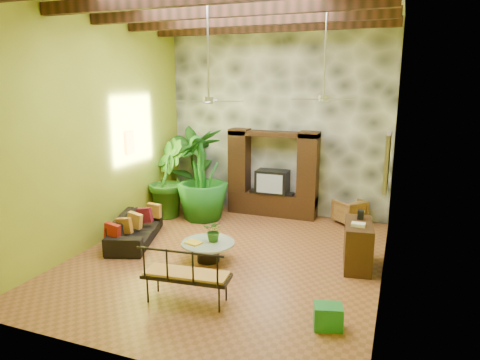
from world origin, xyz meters
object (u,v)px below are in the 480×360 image
at_px(tall_plant_b, 166,178).
at_px(side_console, 358,245).
at_px(entertainment_center, 273,180).
at_px(green_bin, 328,317).
at_px(tall_plant_a, 193,167).
at_px(coffee_table, 208,249).
at_px(ceiling_fan_back, 324,88).
at_px(iron_bench, 184,273).
at_px(ceiling_fan_front, 209,89).
at_px(sofa, 135,229).
at_px(tall_plant_c, 202,175).
at_px(wicker_armchair, 349,211).

height_order(tall_plant_b, side_console, tall_plant_b).
height_order(entertainment_center, green_bin, entertainment_center).
xyz_separation_m(tall_plant_a, coffee_table, (2.03, -3.38, -0.89)).
height_order(entertainment_center, ceiling_fan_back, ceiling_fan_back).
xyz_separation_m(tall_plant_b, green_bin, (4.96, -3.91, -0.85)).
relative_size(ceiling_fan_back, iron_bench, 1.26).
bearing_deg(tall_plant_a, ceiling_fan_front, -58.37).
relative_size(entertainment_center, ceiling_fan_front, 1.29).
bearing_deg(tall_plant_b, coffee_table, -45.53).
height_order(ceiling_fan_front, side_console, ceiling_fan_front).
relative_size(sofa, tall_plant_a, 0.88).
height_order(sofa, tall_plant_b, tall_plant_b).
xyz_separation_m(sofa, tall_plant_a, (-0.04, 2.98, 0.85)).
relative_size(tall_plant_a, green_bin, 5.61).
bearing_deg(tall_plant_a, side_console, -28.08).
height_order(ceiling_fan_back, tall_plant_a, ceiling_fan_back).
xyz_separation_m(ceiling_fan_front, tall_plant_c, (-1.39, 2.53, -2.21)).
bearing_deg(side_console, sofa, 176.54).
xyz_separation_m(tall_plant_c, green_bin, (3.94, -4.00, -1.01)).
bearing_deg(wicker_armchair, side_console, 50.54).
bearing_deg(wicker_armchair, tall_plant_c, -33.89).
bearing_deg(ceiling_fan_front, green_bin, -30.03).
bearing_deg(wicker_armchair, iron_bench, 19.35).
bearing_deg(tall_plant_a, entertainment_center, 1.50).
relative_size(ceiling_fan_front, tall_plant_c, 0.78).
xyz_separation_m(entertainment_center, wicker_armchair, (2.05, 0.00, -0.65)).
distance_m(tall_plant_b, tall_plant_c, 1.04).
relative_size(entertainment_center, iron_bench, 1.62).
bearing_deg(coffee_table, sofa, 168.66).
height_order(tall_plant_b, green_bin, tall_plant_b).
bearing_deg(tall_plant_b, wicker_armchair, 13.28).
distance_m(tall_plant_a, side_console, 5.55).
relative_size(ceiling_fan_front, iron_bench, 1.26).
bearing_deg(tall_plant_c, tall_plant_a, 128.25).
relative_size(ceiling_fan_front, green_bin, 4.54).
xyz_separation_m(ceiling_fan_back, green_bin, (0.75, -3.07, -3.22)).
bearing_deg(wicker_armchair, ceiling_fan_front, 8.13).
bearing_deg(ceiling_fan_front, wicker_armchair, 57.59).
relative_size(tall_plant_a, side_console, 2.06).
bearing_deg(iron_bench, coffee_table, 96.31).
relative_size(ceiling_fan_back, green_bin, 4.54).
bearing_deg(ceiling_fan_back, tall_plant_b, 168.71).
height_order(wicker_armchair, iron_bench, iron_bench).
distance_m(sofa, coffee_table, 2.03).
relative_size(entertainment_center, green_bin, 5.85).
distance_m(coffee_table, green_bin, 3.09).
relative_size(entertainment_center, tall_plant_c, 1.01).
relative_size(iron_bench, green_bin, 3.61).
bearing_deg(side_console, coffee_table, -172.49).
xyz_separation_m(tall_plant_a, iron_bench, (2.40, -5.07, -0.61)).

